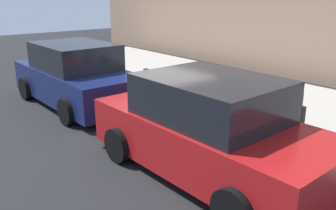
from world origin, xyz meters
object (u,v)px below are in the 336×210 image
(bollard_post, at_px, (146,80))
(parked_car_navy_1, at_px, (76,76))
(suitcase_olive_3, at_px, (229,106))
(suitcase_red_4, at_px, (212,100))
(suitcase_maroon_6, at_px, (186,92))
(suitcase_black_0, at_px, (290,122))
(suitcase_silver_1, at_px, (267,118))
(suitcase_navy_2, at_px, (249,109))
(fire_hydrant, at_px, (162,80))
(parked_car_red_0, at_px, (209,130))
(suitcase_teal_5, at_px, (199,96))

(bollard_post, height_order, parked_car_navy_1, parked_car_navy_1)
(suitcase_olive_3, distance_m, bollard_post, 3.08)
(parked_car_navy_1, bearing_deg, suitcase_olive_3, -150.80)
(suitcase_red_4, bearing_deg, parked_car_navy_1, 33.35)
(suitcase_red_4, bearing_deg, suitcase_maroon_6, -3.76)
(suitcase_black_0, distance_m, suitcase_silver_1, 0.54)
(suitcase_navy_2, bearing_deg, suitcase_red_4, 2.61)
(suitcase_red_4, height_order, suitcase_maroon_6, suitcase_red_4)
(suitcase_red_4, bearing_deg, suitcase_black_0, -179.60)
(suitcase_red_4, bearing_deg, bollard_post, 3.55)
(suitcase_black_0, bearing_deg, parked_car_navy_1, 21.41)
(fire_hydrant, bearing_deg, bollard_post, 14.45)
(suitcase_maroon_6, height_order, fire_hydrant, fire_hydrant)
(suitcase_black_0, distance_m, fire_hydrant, 4.09)
(parked_car_red_0, bearing_deg, suitcase_black_0, -96.02)
(suitcase_maroon_6, bearing_deg, suitcase_silver_1, 177.93)
(suitcase_olive_3, bearing_deg, fire_hydrant, 0.11)
(suitcase_olive_3, relative_size, suitcase_teal_5, 1.22)
(suitcase_maroon_6, bearing_deg, suitcase_navy_2, 179.53)
(suitcase_teal_5, distance_m, parked_car_navy_1, 3.37)
(suitcase_navy_2, bearing_deg, suitcase_silver_1, 171.43)
(suitcase_black_0, distance_m, suitcase_teal_5, 2.67)
(bollard_post, height_order, parked_car_red_0, parked_car_red_0)
(suitcase_black_0, distance_m, parked_car_red_0, 2.10)
(suitcase_black_0, bearing_deg, parked_car_red_0, 83.98)
(parked_car_red_0, bearing_deg, bollard_post, -23.03)
(bollard_post, xyz_separation_m, parked_car_red_0, (-4.46, 1.89, 0.29))
(suitcase_red_4, height_order, bollard_post, suitcase_red_4)
(suitcase_teal_5, distance_m, fire_hydrant, 1.43)
(suitcase_maroon_6, bearing_deg, parked_car_navy_1, 45.50)
(suitcase_maroon_6, xyz_separation_m, fire_hydrant, (0.91, 0.07, 0.15))
(suitcase_black_0, bearing_deg, suitcase_olive_3, 0.59)
(suitcase_black_0, relative_size, suitcase_silver_1, 1.20)
(fire_hydrant, relative_size, parked_car_red_0, 0.19)
(suitcase_maroon_6, height_order, bollard_post, bollard_post)
(suitcase_maroon_6, height_order, parked_car_red_0, parked_car_red_0)
(suitcase_teal_5, height_order, fire_hydrant, fire_hydrant)
(suitcase_black_0, bearing_deg, fire_hydrant, 0.30)
(suitcase_navy_2, bearing_deg, suitcase_black_0, 178.08)
(suitcase_navy_2, distance_m, fire_hydrant, 3.04)
(suitcase_teal_5, distance_m, parked_car_red_0, 3.26)
(suitcase_red_4, relative_size, suitcase_maroon_6, 1.36)
(fire_hydrant, bearing_deg, parked_car_navy_1, 60.08)
(bollard_post, bearing_deg, suitcase_olive_3, -177.11)
(suitcase_maroon_6, bearing_deg, parked_car_red_0, 144.48)
(suitcase_silver_1, distance_m, bollard_post, 4.15)
(suitcase_black_0, bearing_deg, suitcase_navy_2, -1.92)
(suitcase_red_4, bearing_deg, suitcase_navy_2, -177.39)
(bollard_post, distance_m, parked_car_red_0, 4.85)
(suitcase_silver_1, height_order, suitcase_red_4, suitcase_red_4)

